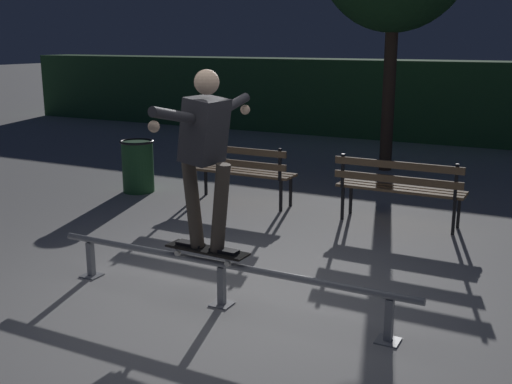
% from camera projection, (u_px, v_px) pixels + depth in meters
% --- Properties ---
extents(ground_plane, '(90.00, 90.00, 0.00)m').
position_uv_depth(ground_plane, '(226.00, 302.00, 5.58)').
color(ground_plane, '#ADAAA8').
extents(hedge_backdrop, '(24.00, 1.20, 1.82)m').
position_uv_depth(hedge_backdrop, '(449.00, 102.00, 14.15)').
color(hedge_backdrop, '#2D5B33').
rests_on(hedge_backdrop, ground).
extents(grind_rail, '(3.53, 0.18, 0.41)m').
position_uv_depth(grind_rail, '(221.00, 272.00, 5.45)').
color(grind_rail, gray).
rests_on(grind_rail, ground).
extents(skateboard, '(0.79, 0.24, 0.09)m').
position_uv_depth(skateboard, '(207.00, 250.00, 5.47)').
color(skateboard, black).
rests_on(skateboard, grind_rail).
extents(skateboarder, '(0.62, 1.41, 1.56)m').
position_uv_depth(skateboarder, '(205.00, 145.00, 5.24)').
color(skateboarder, black).
rests_on(skateboarder, skateboard).
extents(park_bench_leftmost, '(1.60, 0.42, 0.88)m').
position_uv_depth(park_bench_leftmost, '(238.00, 167.00, 8.78)').
color(park_bench_leftmost, black).
rests_on(park_bench_leftmost, ground).
extents(park_bench_left_center, '(1.60, 0.42, 0.88)m').
position_uv_depth(park_bench_left_center, '(399.00, 184.00, 7.75)').
color(park_bench_left_center, black).
rests_on(park_bench_left_center, ground).
extents(trash_can, '(0.52, 0.52, 0.80)m').
position_uv_depth(trash_can, '(138.00, 165.00, 9.53)').
color(trash_can, '#23562D').
rests_on(trash_can, ground).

